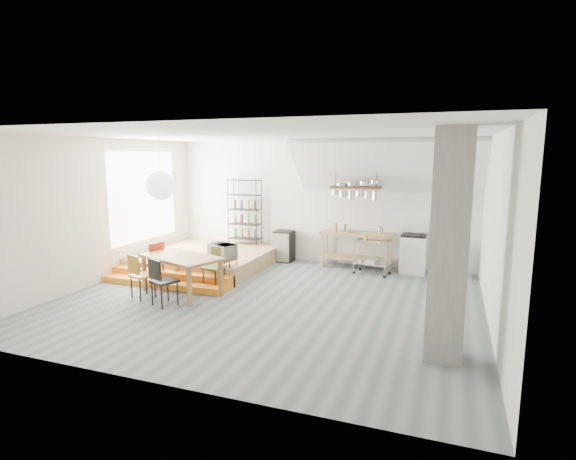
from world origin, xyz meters
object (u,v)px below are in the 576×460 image
at_px(stove, 413,253).
at_px(mini_fridge, 284,246).
at_px(rolling_cart, 372,253).
at_px(dining_table, 181,260).

xyz_separation_m(stove, mini_fridge, (-3.36, 0.04, -0.07)).
relative_size(stove, rolling_cart, 1.32).
bearing_deg(stove, mini_fridge, 179.25).
bearing_deg(stove, rolling_cart, -151.21).
relative_size(dining_table, rolling_cart, 2.12).
bearing_deg(dining_table, mini_fridge, 93.92).
relative_size(stove, dining_table, 0.62).
xyz_separation_m(stove, rolling_cart, (-0.91, -0.50, 0.04)).
bearing_deg(mini_fridge, stove, -0.75).
relative_size(rolling_cart, mini_fridge, 1.08).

